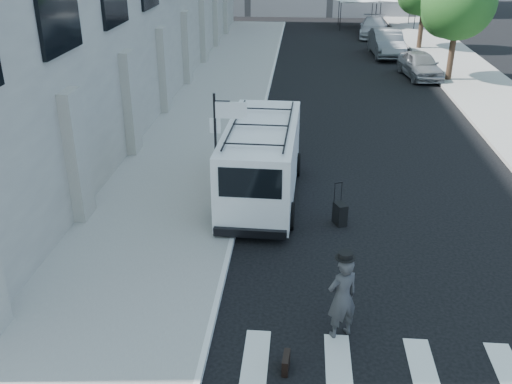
% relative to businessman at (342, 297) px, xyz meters
% --- Properties ---
extents(ground, '(120.00, 120.00, 0.00)m').
position_rel_businessman_xyz_m(ground, '(-0.66, 1.87, -0.92)').
color(ground, black).
rests_on(ground, ground).
extents(sidewalk_left, '(4.50, 48.00, 0.15)m').
position_rel_businessman_xyz_m(sidewalk_left, '(-4.91, 17.87, -0.85)').
color(sidewalk_left, gray).
rests_on(sidewalk_left, ground).
extents(sidewalk_right, '(4.00, 56.00, 0.15)m').
position_rel_businessman_xyz_m(sidewalk_right, '(8.34, 21.87, -0.85)').
color(sidewalk_right, gray).
rests_on(sidewalk_right, ground).
extents(sign_pole, '(1.03, 0.07, 3.50)m').
position_rel_businessman_xyz_m(sign_pole, '(-3.03, 5.08, 1.73)').
color(sign_pole, black).
rests_on(sign_pole, sidewalk_left).
extents(tree_near, '(3.80, 3.83, 6.03)m').
position_rel_businessman_xyz_m(tree_near, '(6.83, 22.03, 3.05)').
color(tree_near, black).
rests_on(tree_near, ground).
extents(businessman, '(0.80, 0.72, 1.84)m').
position_rel_businessman_xyz_m(businessman, '(0.00, 0.00, 0.00)').
color(businessman, '#3A3A3D').
rests_on(businessman, ground).
extents(briefcase, '(0.16, 0.45, 0.34)m').
position_rel_businessman_xyz_m(briefcase, '(-1.07, -1.13, -0.75)').
color(briefcase, black).
rests_on(briefcase, ground).
extents(suitcase, '(0.43, 0.51, 1.21)m').
position_rel_businessman_xyz_m(suitcase, '(0.24, 4.88, -0.60)').
color(suitcase, black).
rests_on(suitcase, ground).
extents(cargo_van, '(2.36, 6.30, 2.35)m').
position_rel_businessman_xyz_m(cargo_van, '(-2.09, 6.59, 0.29)').
color(cargo_van, white).
rests_on(cargo_van, ground).
extents(parked_car_a, '(2.24, 4.39, 1.43)m').
position_rel_businessman_xyz_m(parked_car_a, '(5.55, 22.74, -0.21)').
color(parked_car_a, gray).
rests_on(parked_car_a, ground).
extents(parked_car_b, '(1.97, 5.14, 1.67)m').
position_rel_businessman_xyz_m(parked_car_b, '(4.43, 28.65, -0.09)').
color(parked_car_b, '#575A5E').
rests_on(parked_car_b, ground).
extents(parked_car_c, '(2.56, 5.13, 1.43)m').
position_rel_businessman_xyz_m(parked_car_c, '(4.34, 35.79, -0.21)').
color(parked_car_c, '#B0B1B8').
rests_on(parked_car_c, ground).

